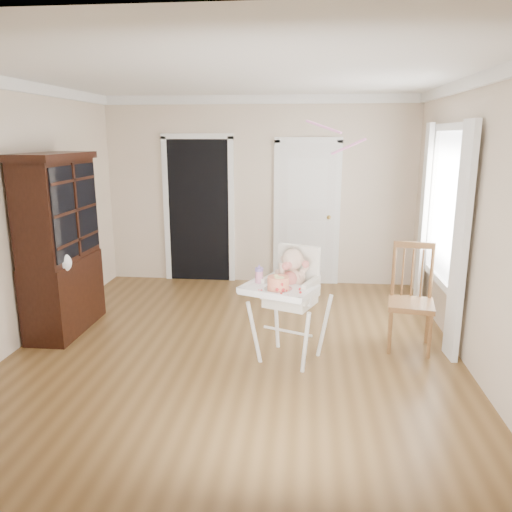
# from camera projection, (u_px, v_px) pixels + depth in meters

# --- Properties ---
(floor) EXTENTS (5.00, 5.00, 0.00)m
(floor) POSITION_uv_depth(u_px,v_px,m) (236.00, 348.00, 5.17)
(floor) COLOR brown
(floor) RESTS_ON ground
(ceiling) EXTENTS (5.00, 5.00, 0.00)m
(ceiling) POSITION_uv_depth(u_px,v_px,m) (233.00, 73.00, 4.54)
(ceiling) COLOR white
(ceiling) RESTS_ON wall_back
(wall_back) EXTENTS (4.50, 0.00, 4.50)m
(wall_back) POSITION_uv_depth(u_px,v_px,m) (259.00, 192.00, 7.27)
(wall_back) COLOR beige
(wall_back) RESTS_ON floor
(wall_left) EXTENTS (0.00, 5.00, 5.00)m
(wall_left) POSITION_uv_depth(u_px,v_px,m) (16.00, 216.00, 5.08)
(wall_left) COLOR beige
(wall_left) RESTS_ON floor
(wall_right) EXTENTS (0.00, 5.00, 5.00)m
(wall_right) POSITION_uv_depth(u_px,v_px,m) (474.00, 224.00, 4.64)
(wall_right) COLOR beige
(wall_right) RESTS_ON floor
(crown_molding) EXTENTS (4.50, 5.00, 0.12)m
(crown_molding) POSITION_uv_depth(u_px,v_px,m) (233.00, 80.00, 4.55)
(crown_molding) COLOR white
(crown_molding) RESTS_ON ceiling
(doorway) EXTENTS (1.06, 0.05, 2.22)m
(doorway) POSITION_uv_depth(u_px,v_px,m) (199.00, 207.00, 7.40)
(doorway) COLOR black
(doorway) RESTS_ON wall_back
(closet_door) EXTENTS (0.96, 0.09, 2.13)m
(closet_door) POSITION_uv_depth(u_px,v_px,m) (307.00, 215.00, 7.26)
(closet_door) COLOR white
(closet_door) RESTS_ON wall_back
(window_right) EXTENTS (0.13, 1.84, 2.30)m
(window_right) POSITION_uv_depth(u_px,v_px,m) (443.00, 217.00, 5.43)
(window_right) COLOR white
(window_right) RESTS_ON wall_right
(high_chair) EXTENTS (0.90, 0.99, 1.14)m
(high_chair) POSITION_uv_depth(u_px,v_px,m) (290.00, 291.00, 4.77)
(high_chair) COLOR white
(high_chair) RESTS_ON floor
(baby) EXTENTS (0.30, 0.31, 0.49)m
(baby) POSITION_uv_depth(u_px,v_px,m) (292.00, 274.00, 4.75)
(baby) COLOR beige
(baby) RESTS_ON high_chair
(cake) EXTENTS (0.26, 0.26, 0.12)m
(cake) POSITION_uv_depth(u_px,v_px,m) (278.00, 283.00, 4.51)
(cake) COLOR silver
(cake) RESTS_ON high_chair
(sippy_cup) EXTENTS (0.08, 0.08, 0.19)m
(sippy_cup) POSITION_uv_depth(u_px,v_px,m) (259.00, 275.00, 4.71)
(sippy_cup) COLOR pink
(sippy_cup) RESTS_ON high_chair
(china_cabinet) EXTENTS (0.52, 1.17, 1.97)m
(china_cabinet) POSITION_uv_depth(u_px,v_px,m) (60.00, 244.00, 5.46)
(china_cabinet) COLOR black
(china_cabinet) RESTS_ON floor
(dining_chair) EXTENTS (0.51, 0.51, 1.09)m
(dining_chair) POSITION_uv_depth(u_px,v_px,m) (411.00, 301.00, 5.10)
(dining_chair) COLOR brown
(dining_chair) RESTS_ON floor
(streamer) EXTENTS (0.38, 0.36, 0.15)m
(streamer) POSITION_uv_depth(u_px,v_px,m) (323.00, 127.00, 5.24)
(streamer) COLOR #FF93D5
(streamer) RESTS_ON ceiling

